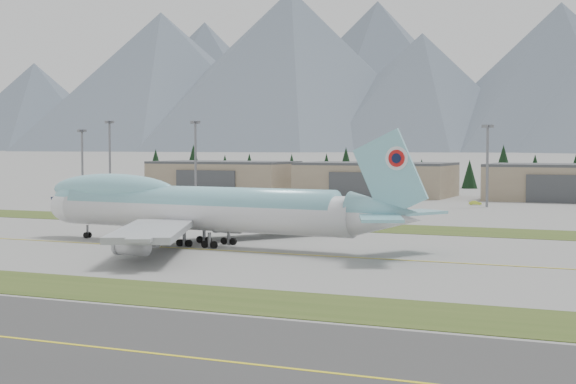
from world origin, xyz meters
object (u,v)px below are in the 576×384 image
at_px(hangar_center, 376,179).
at_px(service_vehicle_a, 343,202).
at_px(hangar_right, 571,182).
at_px(hangar_left, 224,177).
at_px(boeing_747_freighter, 198,207).
at_px(service_vehicle_b, 475,205).

bearing_deg(hangar_center, service_vehicle_a, -89.31).
xyz_separation_m(hangar_right, service_vehicle_a, (-59.62, -31.83, -5.39)).
xyz_separation_m(hangar_left, hangar_right, (115.00, 0.00, 0.00)).
height_order(boeing_747_freighter, hangar_right, boeing_747_freighter).
bearing_deg(boeing_747_freighter, service_vehicle_a, 102.51).
distance_m(hangar_right, service_vehicle_a, 67.80).
relative_size(hangar_left, service_vehicle_a, 15.73).
bearing_deg(hangar_center, hangar_left, 180.00).
bearing_deg(hangar_right, service_vehicle_a, -151.91).
relative_size(hangar_left, hangar_center, 1.00).
height_order(hangar_right, service_vehicle_b, hangar_right).
xyz_separation_m(boeing_747_freighter, hangar_right, (43.55, 144.76, -0.78)).
bearing_deg(service_vehicle_b, hangar_left, 61.94).
height_order(hangar_center, service_vehicle_a, hangar_center).
relative_size(boeing_747_freighter, service_vehicle_a, 23.27).
bearing_deg(service_vehicle_a, boeing_747_freighter, -74.34).
xyz_separation_m(hangar_left, service_vehicle_a, (55.38, -31.83, -5.39)).
bearing_deg(service_vehicle_a, hangar_left, 157.67).
bearing_deg(hangar_right, boeing_747_freighter, -106.74).
relative_size(hangar_left, service_vehicle_b, 13.85).
relative_size(hangar_left, hangar_right, 1.00).
bearing_deg(boeing_747_freighter, hangar_center, 100.90).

